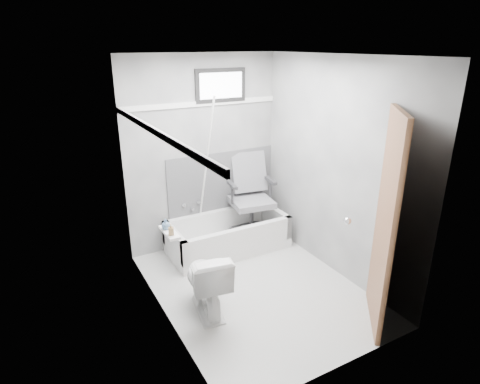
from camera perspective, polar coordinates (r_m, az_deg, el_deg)
floor at (r=4.48m, az=2.23°, el=-13.47°), size 2.60×2.60×0.00m
ceiling at (r=3.72m, az=2.76°, el=18.90°), size 2.60×2.60×0.00m
wall_back at (r=5.04m, az=-5.26°, el=5.44°), size 2.00×0.02×2.40m
wall_front at (r=3.00m, az=15.57°, el=-6.08°), size 2.00×0.02×2.40m
wall_left at (r=3.55m, az=-11.45°, el=-1.44°), size 0.02×2.60×2.40m
wall_right at (r=4.52m, az=13.39°, el=3.17°), size 0.02×2.60×2.40m
bathtub at (r=5.14m, az=-1.71°, el=-6.01°), size 1.50×0.70×0.42m
office_chair at (r=5.17m, az=1.66°, el=-0.61°), size 0.69×0.69×1.04m
toilet at (r=3.99m, az=-4.83°, el=-12.50°), size 0.49×0.74×0.67m
door at (r=3.79m, az=25.84°, el=-5.03°), size 0.78×0.78×2.00m
window at (r=4.99m, az=-2.79°, el=14.91°), size 0.66×0.04×0.40m
backerboard at (r=5.25m, az=-2.58°, el=1.55°), size 1.50×0.02×0.78m
trim_back at (r=4.91m, az=-5.43°, el=12.41°), size 2.00×0.02×0.06m
trim_left at (r=3.38m, az=-11.98°, el=8.41°), size 0.02×2.60×0.06m
pole at (r=4.84m, az=-4.94°, el=2.96°), size 0.02×0.62×1.86m
shelf at (r=3.68m, az=-10.01°, el=-5.67°), size 0.10×0.32×0.02m
soap_bottle_a at (r=3.58m, az=-9.79°, el=-5.26°), size 0.06×0.06×0.10m
soap_bottle_b at (r=3.70m, az=-10.52°, el=-4.51°), size 0.09×0.09×0.10m
faucet at (r=5.15m, az=-6.92°, el=-1.94°), size 0.26×0.10×0.16m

